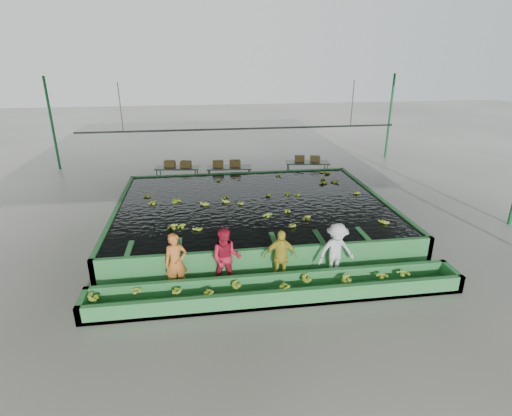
{
  "coord_description": "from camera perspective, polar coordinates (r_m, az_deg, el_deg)",
  "views": [
    {
      "loc": [
        -1.88,
        -12.45,
        6.07
      ],
      "look_at": [
        0.0,
        0.5,
        1.0
      ],
      "focal_mm": 28.0,
      "sensor_mm": 36.0,
      "label": 1
    }
  ],
  "objects": [
    {
      "name": "ground",
      "position": [
        13.98,
        0.3,
        -4.56
      ],
      "size": [
        80.0,
        80.0,
        0.0
      ],
      "primitive_type": "plane",
      "color": "gray",
      "rests_on": "ground"
    },
    {
      "name": "shed_roof",
      "position": [
        12.64,
        0.34,
        16.32
      ],
      "size": [
        20.0,
        22.0,
        0.04
      ],
      "primitive_type": "cube",
      "color": "gray",
      "rests_on": "shed_posts"
    },
    {
      "name": "shed_posts",
      "position": [
        13.09,
        0.32,
        5.35
      ],
      "size": [
        20.0,
        22.0,
        5.0
      ],
      "primitive_type": null,
      "color": "#196231",
      "rests_on": "ground"
    },
    {
      "name": "flotation_tank",
      "position": [
        15.16,
        -0.54,
        -0.59
      ],
      "size": [
        10.0,
        8.0,
        0.9
      ],
      "primitive_type": null,
      "color": "#31843F",
      "rests_on": "ground"
    },
    {
      "name": "tank_water",
      "position": [
        15.02,
        -0.55,
        0.83
      ],
      "size": [
        9.7,
        7.7,
        0.0
      ],
      "primitive_type": "cube",
      "color": "black",
      "rests_on": "flotation_tank"
    },
    {
      "name": "sorting_trough",
      "position": [
        10.76,
        3.21,
        -11.61
      ],
      "size": [
        10.0,
        1.0,
        0.5
      ],
      "primitive_type": null,
      "color": "#31843F",
      "rests_on": "ground"
    },
    {
      "name": "cableway_rail",
      "position": [
        17.82,
        -2.12,
        11.24
      ],
      "size": [
        0.08,
        0.08,
        14.0
      ],
      "primitive_type": "cylinder",
      "color": "#59605B",
      "rests_on": "shed_roof"
    },
    {
      "name": "rail_hanger_left",
      "position": [
        17.85,
        -18.8,
        13.43
      ],
      "size": [
        0.04,
        0.04,
        2.0
      ],
      "primitive_type": "cylinder",
      "color": "#59605B",
      "rests_on": "shed_roof"
    },
    {
      "name": "rail_hanger_right",
      "position": [
        18.87,
        13.6,
        14.31
      ],
      "size": [
        0.04,
        0.04,
        2.0
      ],
      "primitive_type": "cylinder",
      "color": "#59605B",
      "rests_on": "shed_roof"
    },
    {
      "name": "worker_a",
      "position": [
        11.01,
        -11.37,
        -7.68
      ],
      "size": [
        0.69,
        0.53,
        1.67
      ],
      "primitive_type": "imported",
      "rotation": [
        0.0,
        0.0,
        0.23
      ],
      "color": "orange",
      "rests_on": "ground"
    },
    {
      "name": "worker_b",
      "position": [
        10.98,
        -4.26,
        -7.19
      ],
      "size": [
        0.91,
        0.74,
        1.73
      ],
      "primitive_type": "imported",
      "rotation": [
        0.0,
        0.0,
        -0.11
      ],
      "color": "red",
      "rests_on": "ground"
    },
    {
      "name": "worker_c",
      "position": [
        11.2,
        3.5,
        -6.96
      ],
      "size": [
        0.96,
        0.45,
        1.6
      ],
      "primitive_type": "imported",
      "rotation": [
        0.0,
        0.0,
        -0.07
      ],
      "color": "gold",
      "rests_on": "ground"
    },
    {
      "name": "worker_d",
      "position": [
        11.58,
        11.38,
        -6.09
      ],
      "size": [
        1.17,
        0.78,
        1.69
      ],
      "primitive_type": "imported",
      "rotation": [
        0.0,
        0.0,
        0.14
      ],
      "color": "silver",
      "rests_on": "ground"
    },
    {
      "name": "packing_table_left",
      "position": [
        19.96,
        -11.12,
        4.48
      ],
      "size": [
        2.15,
        1.11,
        0.94
      ],
      "primitive_type": null,
      "rotation": [
        0.0,
        0.0,
        -0.14
      ],
      "color": "#59605B",
      "rests_on": "ground"
    },
    {
      "name": "packing_table_mid",
      "position": [
        19.53,
        -3.83,
        4.52
      ],
      "size": [
        2.21,
        1.02,
        0.98
      ],
      "primitive_type": null,
      "rotation": [
        0.0,
        0.0,
        -0.08
      ],
      "color": "#59605B",
      "rests_on": "ground"
    },
    {
      "name": "packing_table_right",
      "position": [
        20.56,
        7.29,
        5.26
      ],
      "size": [
        2.24,
        1.15,
        0.98
      ],
      "primitive_type": null,
      "rotation": [
        0.0,
        0.0,
        -0.14
      ],
      "color": "#59605B",
      "rests_on": "ground"
    },
    {
      "name": "box_stack_left",
      "position": [
        19.91,
        -11.09,
        5.84
      ],
      "size": [
        1.34,
        0.64,
        0.28
      ],
      "primitive_type": null,
      "rotation": [
        0.0,
        0.0,
        -0.23
      ],
      "color": "olive",
      "rests_on": "packing_table_left"
    },
    {
      "name": "box_stack_mid",
      "position": [
        19.47,
        -4.23,
        5.96
      ],
      "size": [
        1.35,
        0.41,
        0.29
      ],
      "primitive_type": null,
      "rotation": [
        0.0,
        0.0,
        -0.03
      ],
      "color": "olive",
      "rests_on": "packing_table_mid"
    },
    {
      "name": "box_stack_right",
      "position": [
        20.53,
        7.33,
        6.64
      ],
      "size": [
        1.32,
        0.64,
        0.27
      ],
      "primitive_type": null,
      "rotation": [
        0.0,
        0.0,
        -0.24
      ],
      "color": "olive",
      "rests_on": "packing_table_right"
    },
    {
      "name": "floating_bananas",
      "position": [
        15.76,
        -0.94,
        1.83
      ],
      "size": [
        9.18,
        6.26,
        0.13
      ],
      "primitive_type": null,
      "color": "#99B728",
      "rests_on": "tank_water"
    },
    {
      "name": "trough_bananas",
      "position": [
        10.68,
        3.22,
        -10.93
      ],
      "size": [
        9.32,
        0.62,
        0.12
      ],
      "primitive_type": null,
      "color": "#99B728",
      "rests_on": "sorting_trough"
    }
  ]
}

